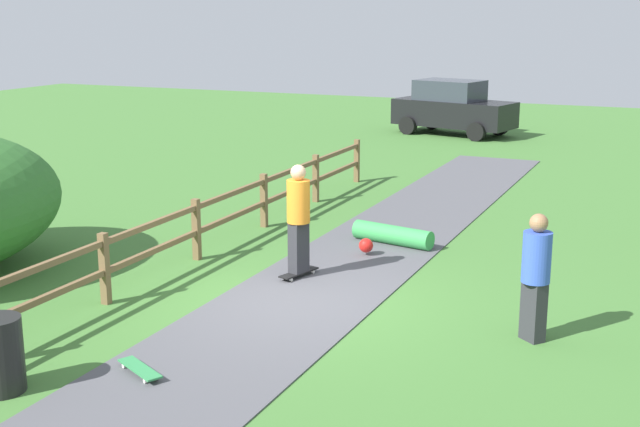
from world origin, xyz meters
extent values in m
plane|color=#427533|center=(0.00, 0.00, 0.00)|extent=(60.00, 60.00, 0.00)
cube|color=#515156|center=(0.00, 0.00, 0.01)|extent=(2.40, 28.00, 0.02)
cube|color=brown|center=(-2.60, -1.29, 0.55)|extent=(0.12, 0.12, 1.10)
cube|color=brown|center=(-2.60, 1.29, 0.55)|extent=(0.12, 0.12, 1.10)
cube|color=brown|center=(-2.60, 3.86, 0.55)|extent=(0.12, 0.12, 1.10)
cube|color=brown|center=(-2.60, 6.43, 0.55)|extent=(0.12, 0.12, 1.10)
cube|color=brown|center=(-2.60, 9.00, 0.55)|extent=(0.12, 0.12, 1.10)
cube|color=brown|center=(-2.60, 0.00, 0.50)|extent=(0.08, 18.00, 0.09)
cube|color=brown|center=(-2.60, 0.00, 0.95)|extent=(0.08, 18.00, 0.09)
cube|color=black|center=(-0.49, 1.05, 0.09)|extent=(0.40, 0.82, 0.02)
cylinder|color=silver|center=(-0.49, 1.34, 0.05)|extent=(0.04, 0.07, 0.06)
cylinder|color=silver|center=(-0.35, 1.30, 0.05)|extent=(0.04, 0.07, 0.06)
cylinder|color=silver|center=(-0.64, 0.80, 0.05)|extent=(0.04, 0.07, 0.06)
cylinder|color=silver|center=(-0.49, 0.76, 0.05)|extent=(0.04, 0.07, 0.06)
cube|color=#2D2D33|center=(-0.49, 1.05, 0.53)|extent=(0.28, 0.36, 0.84)
cylinder|color=orange|center=(-0.49, 1.05, 1.30)|extent=(0.47, 0.47, 0.70)
sphere|color=tan|center=(-0.49, 1.05, 1.77)|extent=(0.25, 0.25, 0.25)
cylinder|color=green|center=(0.26, 3.60, 0.20)|extent=(1.64, 0.68, 0.36)
sphere|color=red|center=(0.07, 2.70, 0.20)|extent=(0.26, 0.26, 0.26)
cube|color=#338C4C|center=(-0.59, -3.25, 0.09)|extent=(0.80, 0.55, 0.02)
cylinder|color=silver|center=(-0.87, -3.19, 0.05)|extent=(0.07, 0.05, 0.06)
cylinder|color=silver|center=(-0.80, -3.05, 0.05)|extent=(0.07, 0.05, 0.06)
cylinder|color=silver|center=(-0.38, -3.44, 0.05)|extent=(0.07, 0.05, 0.06)
cylinder|color=silver|center=(-0.31, -3.31, 0.05)|extent=(0.07, 0.05, 0.06)
cube|color=#2D2D33|center=(3.54, -0.16, 0.41)|extent=(0.37, 0.36, 0.82)
cylinder|color=blue|center=(3.54, -0.16, 1.16)|extent=(0.53, 0.53, 0.68)
sphere|color=#9E704C|center=(3.54, -0.16, 1.62)|extent=(0.25, 0.25, 0.25)
cube|color=black|center=(-2.60, 18.36, 0.77)|extent=(4.48, 2.62, 0.90)
cube|color=#2D333D|center=(-2.79, 18.40, 1.57)|extent=(2.50, 2.02, 0.70)
cylinder|color=black|center=(-1.08, 18.90, 0.32)|extent=(0.68, 0.38, 0.64)
cylinder|color=black|center=(-1.49, 17.19, 0.32)|extent=(0.68, 0.38, 0.64)
cylinder|color=black|center=(-3.71, 19.52, 0.32)|extent=(0.68, 0.38, 0.64)
cylinder|color=black|center=(-4.12, 17.81, 0.32)|extent=(0.68, 0.38, 0.64)
camera|label=1|loc=(5.31, -11.16, 4.32)|focal=47.97mm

